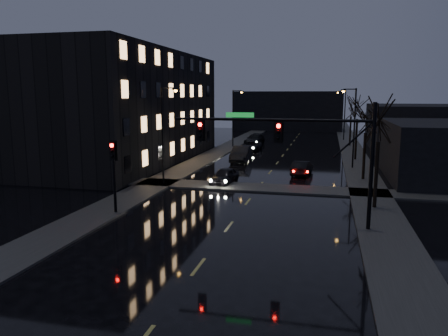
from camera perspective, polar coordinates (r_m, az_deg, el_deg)
The scene contains 23 objects.
ground at distance 17.70m, azimuth -5.31°, elevation -15.12°, with size 160.00×160.00×0.00m, color black.
sidewalk_left at distance 52.57m, azimuth -1.90°, elevation 1.57°, with size 3.00×140.00×0.12m, color #2D2D2B.
sidewalk_right at distance 50.84m, azimuth 16.92°, elevation 0.88°, with size 3.00×140.00×0.12m, color #2D2D2B.
sidewalk_cross at distance 34.89m, azimuth 4.45°, elevation -2.57°, with size 40.00×3.00×0.12m, color #2D2D2B.
apartment_block at distance 50.18m, azimuth -12.41°, elevation 7.78°, with size 12.00×30.00×12.00m, color black.
commercial_right_near at distance 42.74m, azimuth 27.19°, elevation 1.96°, with size 10.00×14.00×5.00m, color black.
commercial_right_far at distance 64.44m, azimuth 23.96°, elevation 4.86°, with size 12.00×18.00×6.00m, color black.
far_block at distance 93.63m, azimuth 8.40°, elevation 7.41°, with size 22.00×10.00×8.00m, color black.
signal_mast at distance 24.37m, azimuth 10.05°, elevation 3.51°, with size 11.11×0.41×7.00m.
signal_pole_left at distance 27.70m, azimuth -14.20°, elevation 0.20°, with size 0.35×0.41×4.53m.
tree_near at distance 29.40m, azimuth 19.69°, elevation 6.75°, with size 3.52×3.52×8.08m.
tree_mid_a at distance 39.36m, azimuth 18.11°, elevation 6.84°, with size 3.30×3.30×7.58m.
tree_mid_b at distance 51.31m, azimuth 17.10°, elevation 8.30°, with size 3.74×3.74×8.59m.
tree_far at distance 65.29m, azimuth 16.33°, elevation 8.04°, with size 3.43×3.43×7.88m.
streetlight_l_near at distance 35.69m, azimuth -7.74°, elevation 5.30°, with size 1.53×0.28×8.00m.
streetlight_l_far at distance 61.61m, azimuth 1.38°, elevation 7.15°, with size 1.53×0.28×8.00m.
streetlight_r_mid at distance 45.34m, azimuth 16.41°, elevation 5.89°, with size 1.53×0.28×8.00m.
streetlight_r_far at distance 73.29m, azimuth 15.34°, elevation 7.21°, with size 1.53×0.28×8.00m.
oncoming_car_a at distance 36.49m, azimuth 0.07°, elevation -1.03°, with size 1.56×3.89×1.33m, color black.
oncoming_car_b at distance 48.43m, azimuth 2.25°, elevation 1.82°, with size 1.80×5.17×1.70m, color black.
oncoming_car_c at distance 58.05m, azimuth 3.61°, elevation 2.89°, with size 2.11×4.58×1.27m, color black.
oncoming_car_d at distance 65.48m, azimuth 4.02°, elevation 3.75°, with size 2.12×5.22×1.51m, color black.
lead_car at distance 41.06m, azimuth 10.14°, elevation 0.02°, with size 1.41×4.05×1.33m, color black.
Camera 1 is at (5.25, -15.20, 7.39)m, focal length 35.00 mm.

